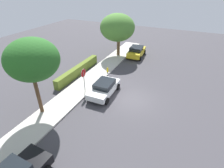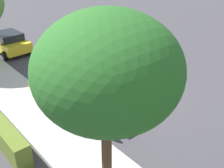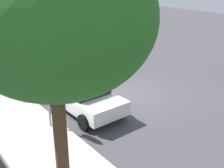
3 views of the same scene
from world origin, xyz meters
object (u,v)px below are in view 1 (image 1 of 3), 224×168
at_px(street_tree_near_corner, 117,28).
at_px(parked_car_yellow, 136,51).
at_px(stop_sign, 84,77).
at_px(fire_hydrant, 107,70).
at_px(parked_car_white, 104,88).
at_px(street_tree_mid_block, 33,60).

bearing_deg(street_tree_near_corner, parked_car_yellow, -69.71).
relative_size(stop_sign, fire_hydrant, 3.60).
bearing_deg(stop_sign, parked_car_white, -72.97).
relative_size(stop_sign, parked_car_white, 0.65).
bearing_deg(street_tree_mid_block, street_tree_near_corner, -1.54).
distance_m(stop_sign, fire_hydrant, 4.97).
relative_size(parked_car_white, fire_hydrant, 5.57).
bearing_deg(street_tree_mid_block, parked_car_yellow, -11.15).
xyz_separation_m(stop_sign, street_tree_near_corner, (10.31, 1.03, 2.28)).
bearing_deg(fire_hydrant, parked_car_white, -157.86).
bearing_deg(parked_car_white, street_tree_mid_block, 144.24).
bearing_deg(fire_hydrant, street_tree_near_corner, 11.86).
bearing_deg(parked_car_yellow, street_tree_mid_block, 168.85).
height_order(parked_car_white, fire_hydrant, parked_car_white).
bearing_deg(parked_car_yellow, stop_sign, 171.99).
xyz_separation_m(parked_car_yellow, street_tree_mid_block, (-15.24, 3.00, 3.96)).
bearing_deg(street_tree_near_corner, street_tree_mid_block, 178.46).
distance_m(parked_car_white, street_tree_near_corner, 10.70).
height_order(parked_car_white, parked_car_yellow, parked_car_yellow).
distance_m(parked_car_white, parked_car_yellow, 10.72).
xyz_separation_m(stop_sign, fire_hydrant, (4.76, -0.13, -1.42)).
bearing_deg(parked_car_white, street_tree_near_corner, 16.42).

